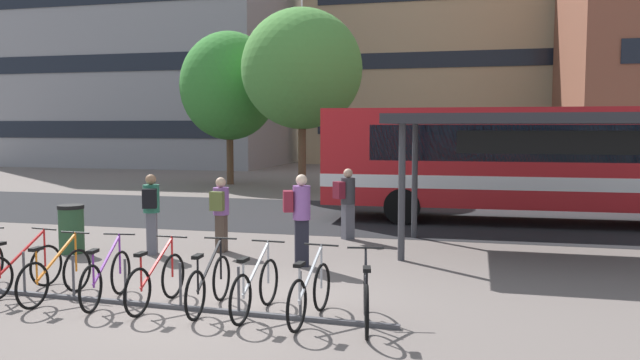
% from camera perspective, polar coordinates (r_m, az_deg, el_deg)
% --- Properties ---
extents(ground, '(200.00, 200.00, 0.00)m').
position_cam_1_polar(ground, '(9.92, -9.29, -10.92)').
color(ground, '#6B605B').
extents(bus_lane_asphalt, '(80.00, 7.20, 0.01)m').
position_cam_1_polar(bus_lane_asphalt, '(19.06, 2.37, -3.25)').
color(bus_lane_asphalt, '#232326').
rests_on(bus_lane_asphalt, ground).
extents(city_bus, '(12.10, 2.93, 3.20)m').
position_cam_1_polar(city_bus, '(18.58, 19.11, 1.76)').
color(city_bus, red).
rests_on(city_bus, ground).
extents(bike_rack, '(7.42, 0.40, 0.70)m').
position_cam_1_polar(bike_rack, '(9.88, -14.89, -10.51)').
color(bike_rack, '#47474C').
rests_on(bike_rack, ground).
extents(parked_bicycle_red_1, '(0.52, 1.71, 0.99)m').
position_cam_1_polar(parked_bicycle_red_1, '(11.30, -25.41, -7.37)').
color(parked_bicycle_red_1, black).
rests_on(parked_bicycle_red_1, ground).
extents(parked_bicycle_orange_2, '(0.52, 1.72, 0.99)m').
position_cam_1_polar(parked_bicycle_orange_2, '(10.67, -22.80, -7.99)').
color(parked_bicycle_orange_2, black).
rests_on(parked_bicycle_orange_2, ground).
extents(parked_bicycle_purple_3, '(0.52, 1.71, 0.99)m').
position_cam_1_polar(parked_bicycle_purple_3, '(10.22, -18.77, -8.42)').
color(parked_bicycle_purple_3, black).
rests_on(parked_bicycle_purple_3, ground).
extents(parked_bicycle_red_4, '(0.52, 1.72, 0.99)m').
position_cam_1_polar(parked_bicycle_red_4, '(9.79, -14.60, -8.90)').
color(parked_bicycle_red_4, black).
rests_on(parked_bicycle_red_4, ground).
extents(parked_bicycle_black_5, '(0.52, 1.72, 0.99)m').
position_cam_1_polar(parked_bicycle_black_5, '(9.47, -10.01, -9.27)').
color(parked_bicycle_black_5, black).
rests_on(parked_bicycle_black_5, ground).
extents(parked_bicycle_silver_6, '(0.52, 1.72, 0.99)m').
position_cam_1_polar(parked_bicycle_silver_6, '(9.15, -5.87, -9.73)').
color(parked_bicycle_silver_6, black).
rests_on(parked_bicycle_silver_6, ground).
extents(parked_bicycle_silver_7, '(0.52, 1.72, 0.99)m').
position_cam_1_polar(parked_bicycle_silver_7, '(8.82, -0.92, -10.25)').
color(parked_bicycle_silver_7, black).
rests_on(parked_bicycle_silver_7, ground).
extents(parked_bicycle_black_8, '(0.53, 1.70, 0.99)m').
position_cam_1_polar(parked_bicycle_black_8, '(8.60, 4.19, -10.66)').
color(parked_bicycle_black_8, black).
rests_on(parked_bicycle_black_8, ground).
extents(transit_shelter, '(6.69, 3.52, 2.95)m').
position_cam_1_polar(transit_shelter, '(13.92, 20.28, 4.90)').
color(transit_shelter, '#38383D').
rests_on(transit_shelter, ground).
extents(commuter_black_pack_0, '(0.48, 0.60, 1.69)m').
position_cam_1_polar(commuter_black_pack_0, '(13.65, -15.03, -2.50)').
color(commuter_black_pack_0, '#565660').
rests_on(commuter_black_pack_0, ground).
extents(commuter_maroon_pack_1, '(0.60, 0.48, 1.78)m').
position_cam_1_polar(commuter_maroon_pack_1, '(12.08, -1.84, -3.04)').
color(commuter_maroon_pack_1, black).
rests_on(commuter_maroon_pack_1, ground).
extents(commuter_olive_pack_3, '(0.36, 0.54, 1.61)m').
position_cam_1_polar(commuter_olive_pack_3, '(13.65, -8.99, -2.63)').
color(commuter_olive_pack_3, '#47382D').
rests_on(commuter_olive_pack_3, ground).
extents(commuter_maroon_pack_4, '(0.58, 0.59, 1.69)m').
position_cam_1_polar(commuter_maroon_pack_4, '(15.01, 2.44, -1.70)').
color(commuter_maroon_pack_4, '#565660').
rests_on(commuter_maroon_pack_4, ground).
extents(trash_bin, '(0.55, 0.55, 1.03)m').
position_cam_1_polar(trash_bin, '(14.44, -21.58, -4.13)').
color(trash_bin, '#284C2D').
rests_on(trash_bin, ground).
extents(street_tree_0, '(4.89, 4.89, 7.45)m').
position_cam_1_polar(street_tree_0, '(25.78, -1.65, 10.00)').
color(street_tree_0, brown).
rests_on(street_tree_0, ground).
extents(street_tree_1, '(4.54, 4.54, 7.09)m').
position_cam_1_polar(street_tree_1, '(29.85, -8.22, 8.41)').
color(street_tree_1, brown).
rests_on(street_tree_1, ground).
extents(building_left_wing, '(19.47, 12.12, 21.06)m').
position_cam_1_polar(building_left_wing, '(48.63, -15.17, 13.94)').
color(building_left_wing, gray).
rests_on(building_left_wing, ground).
extents(building_centre_block, '(19.01, 13.15, 13.64)m').
position_cam_1_polar(building_centre_block, '(50.90, 10.96, 9.39)').
color(building_centre_block, tan).
rests_on(building_centre_block, ground).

